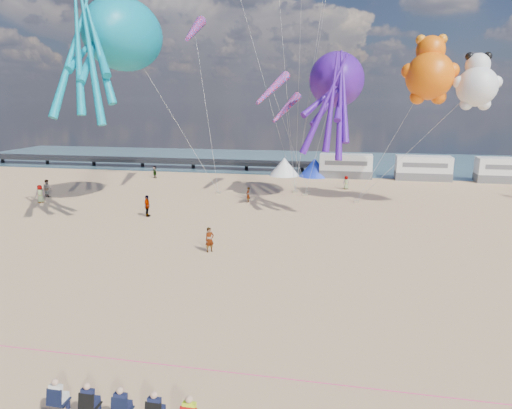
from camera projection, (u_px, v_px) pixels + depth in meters
name	position (u px, v px, depth m)	size (l,w,h in m)	color
ground	(214.00, 308.00, 21.96)	(120.00, 120.00, 0.00)	#DEB280
water	(308.00, 161.00, 74.54)	(120.00, 120.00, 0.00)	#3C6274
pier	(118.00, 159.00, 69.08)	(60.00, 3.00, 0.50)	black
motorhome_0	(346.00, 166.00, 58.74)	(6.60, 2.50, 3.00)	silver
motorhome_1	(423.00, 168.00, 56.95)	(6.60, 2.50, 3.00)	silver
motorhome_2	(505.00, 170.00, 55.16)	(6.60, 2.50, 3.00)	silver
tent_white	(284.00, 167.00, 60.31)	(4.00, 4.00, 2.40)	white
tent_blue	(315.00, 167.00, 59.56)	(4.00, 4.00, 2.40)	#1933CC
spectator_row	(123.00, 404.00, 14.07)	(6.10, 0.90, 1.30)	black
rope_line	(176.00, 366.00, 17.17)	(0.03, 0.03, 34.00)	#F2338C
standing_person	(210.00, 240.00, 29.97)	(0.61, 0.40, 1.66)	tan
beachgoer_0	(40.00, 194.00, 44.42)	(0.64, 0.42, 1.75)	#7F6659
beachgoer_1	(47.00, 188.00, 47.03)	(0.89, 0.58, 1.82)	#7F6659
beachgoer_3	(147.00, 206.00, 39.06)	(1.21, 0.70, 1.87)	#7F6659
beachgoer_4	(155.00, 172.00, 58.48)	(0.92, 0.38, 1.57)	#7F6659
beachgoer_5	(248.00, 195.00, 44.56)	(1.39, 0.44, 1.49)	#7F6659
beachgoer_6	(346.00, 183.00, 51.16)	(0.55, 0.36, 1.50)	#7F6659
sandbag_a	(219.00, 193.00, 48.81)	(0.50, 0.35, 0.22)	gray
sandbag_b	(305.00, 195.00, 47.78)	(0.50, 0.35, 0.22)	gray
sandbag_c	(356.00, 202.00, 44.55)	(0.50, 0.35, 0.22)	gray
sandbag_d	(308.00, 192.00, 48.94)	(0.50, 0.35, 0.22)	gray
sandbag_e	(295.00, 192.00, 49.31)	(0.50, 0.35, 0.22)	gray
kite_octopus_teal	(124.00, 35.00, 38.49)	(4.74, 11.07, 12.65)	#0787A1
kite_octopus_purple	(337.00, 80.00, 42.02)	(4.35, 10.14, 11.59)	#441392
kite_panda	(477.00, 87.00, 38.09)	(3.99, 3.75, 5.63)	white
kite_teddy_orange	(430.00, 76.00, 39.11)	(4.91, 4.62, 6.94)	#F26208
windsock_left	(195.00, 30.00, 44.27)	(1.10, 7.83, 7.83)	red
windsock_mid	(272.00, 89.00, 45.84)	(1.00, 6.66, 6.66)	red
windsock_right	(286.00, 108.00, 45.82)	(0.90, 5.22, 5.22)	red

